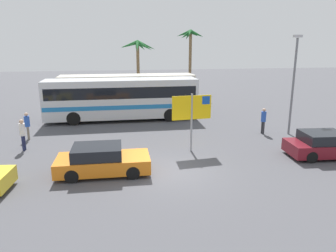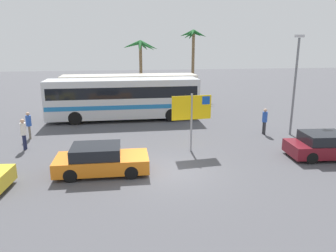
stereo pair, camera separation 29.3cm
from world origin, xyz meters
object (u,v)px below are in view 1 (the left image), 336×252
object	(u,v)px
pedestrian_crossing_lot	(263,119)
pedestrian_by_bus	(27,124)
car_orange	(102,160)
pedestrian_near_sign	(22,132)
bus_rear_coach	(128,91)
bus_front_coach	(122,97)
ferry_sign	(193,110)
car_maroon	(325,145)

from	to	relation	value
pedestrian_crossing_lot	pedestrian_by_bus	distance (m)	14.99
car_orange	pedestrian_by_bus	distance (m)	7.82
car_orange	pedestrian_crossing_lot	distance (m)	11.43
pedestrian_near_sign	bus_rear_coach	bearing A→B (deg)	-114.89
bus_front_coach	pedestrian_near_sign	world-z (taller)	bus_front_coach
bus_rear_coach	pedestrian_near_sign	distance (m)	11.69
pedestrian_crossing_lot	pedestrian_by_bus	bearing A→B (deg)	-7.63
car_orange	pedestrian_near_sign	xyz separation A→B (m)	(-4.39, 4.08, 0.41)
car_orange	pedestrian_crossing_lot	bearing A→B (deg)	27.24
bus_front_coach	pedestrian_near_sign	bearing A→B (deg)	-130.89
ferry_sign	car_orange	world-z (taller)	ferry_sign
car_orange	bus_rear_coach	bearing A→B (deg)	83.47
car_orange	pedestrian_by_bus	world-z (taller)	pedestrian_by_bus
pedestrian_near_sign	pedestrian_crossing_lot	bearing A→B (deg)	-168.66
bus_front_coach	car_maroon	size ratio (longest dim) A/B	2.77
pedestrian_by_bus	pedestrian_near_sign	size ratio (longest dim) A/B	0.96
car_maroon	car_orange	bearing A→B (deg)	-173.49
car_orange	pedestrian_crossing_lot	xyz separation A→B (m)	(10.26, 5.01, 0.37)
bus_front_coach	pedestrian_near_sign	distance (m)	8.68
car_orange	car_maroon	bearing A→B (deg)	2.90
car_maroon	pedestrian_crossing_lot	xyz separation A→B (m)	(-1.22, 4.67, 0.37)
car_maroon	pedestrian_near_sign	bearing A→B (deg)	171.57
bus_front_coach	pedestrian_by_bus	bearing A→B (deg)	-143.79
ferry_sign	pedestrian_near_sign	size ratio (longest dim) A/B	1.81
car_maroon	pedestrian_crossing_lot	distance (m)	4.84
bus_rear_coach	pedestrian_near_sign	bearing A→B (deg)	-122.59
pedestrian_by_bus	bus_front_coach	bearing A→B (deg)	-160.86
bus_front_coach	car_orange	bearing A→B (deg)	-96.83
bus_rear_coach	car_maroon	world-z (taller)	bus_rear_coach
ferry_sign	pedestrian_by_bus	world-z (taller)	ferry_sign
car_orange	pedestrian_crossing_lot	size ratio (longest dim) A/B	2.47
car_orange	pedestrian_by_bus	xyz separation A→B (m)	(-4.67, 6.26, 0.36)
car_maroon	car_orange	xyz separation A→B (m)	(-11.48, -0.33, 0.00)
bus_front_coach	bus_rear_coach	world-z (taller)	same
pedestrian_crossing_lot	pedestrian_near_sign	distance (m)	14.68
car_maroon	ferry_sign	bearing A→B (deg)	167.56
car_maroon	pedestrian_by_bus	size ratio (longest dim) A/B	2.44
ferry_sign	car_orange	bearing A→B (deg)	-158.84
bus_rear_coach	car_orange	world-z (taller)	bus_rear_coach
bus_front_coach	bus_rear_coach	distance (m)	3.35
pedestrian_near_sign	car_orange	bearing A→B (deg)	144.82
ferry_sign	bus_front_coach	bearing A→B (deg)	107.94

